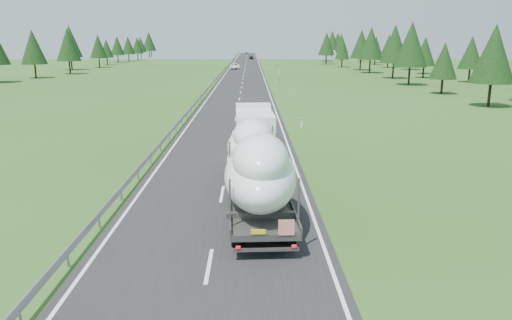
{
  "coord_description": "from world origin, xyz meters",
  "views": [
    {
      "loc": [
        1.59,
        -17.4,
        8.35
      ],
      "look_at": [
        1.88,
        8.57,
        2.05
      ],
      "focal_mm": 35.0,
      "sensor_mm": 36.0,
      "label": 1
    }
  ],
  "objects_px": {
    "distant_van": "(235,66)",
    "distant_car_dark": "(251,57)",
    "boat_truck": "(256,153)",
    "distant_car_blue": "(246,53)",
    "highway_sign": "(279,74)"
  },
  "relations": [
    {
      "from": "boat_truck",
      "to": "distant_car_dark",
      "type": "distance_m",
      "value": 191.96
    },
    {
      "from": "highway_sign",
      "to": "boat_truck",
      "type": "xyz_separation_m",
      "value": [
        -5.32,
        -70.98,
        0.53
      ]
    },
    {
      "from": "distant_car_dark",
      "to": "distant_car_blue",
      "type": "xyz_separation_m",
      "value": [
        -2.63,
        72.5,
        -0.06
      ]
    },
    {
      "from": "distant_van",
      "to": "distant_car_blue",
      "type": "xyz_separation_m",
      "value": [
        2.15,
        145.69,
        -0.13
      ]
    },
    {
      "from": "highway_sign",
      "to": "distant_van",
      "type": "xyz_separation_m",
      "value": [
        -9.99,
        47.78,
        -0.99
      ]
    },
    {
      "from": "distant_van",
      "to": "distant_car_dark",
      "type": "bearing_deg",
      "value": 82.47
    },
    {
      "from": "distant_car_dark",
      "to": "distant_car_blue",
      "type": "relative_size",
      "value": 1.06
    },
    {
      "from": "boat_truck",
      "to": "distant_car_blue",
      "type": "xyz_separation_m",
      "value": [
        -2.52,
        264.45,
        -1.65
      ]
    },
    {
      "from": "highway_sign",
      "to": "distant_van",
      "type": "relative_size",
      "value": 0.44
    },
    {
      "from": "boat_truck",
      "to": "distant_car_blue",
      "type": "bearing_deg",
      "value": 90.55
    },
    {
      "from": "boat_truck",
      "to": "distant_car_blue",
      "type": "height_order",
      "value": "boat_truck"
    },
    {
      "from": "highway_sign",
      "to": "distant_car_dark",
      "type": "height_order",
      "value": "highway_sign"
    },
    {
      "from": "distant_van",
      "to": "distant_car_dark",
      "type": "distance_m",
      "value": 73.35
    },
    {
      "from": "distant_car_dark",
      "to": "distant_van",
      "type": "bearing_deg",
      "value": -92.58
    },
    {
      "from": "distant_car_blue",
      "to": "highway_sign",
      "type": "bearing_deg",
      "value": -91.75
    }
  ]
}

